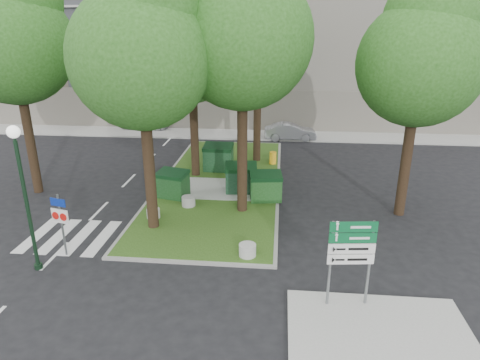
# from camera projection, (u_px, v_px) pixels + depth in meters

# --- Properties ---
(ground) EXTENTS (120.00, 120.00, 0.00)m
(ground) POSITION_uv_depth(u_px,v_px,m) (175.00, 262.00, 15.29)
(ground) COLOR black
(ground) RESTS_ON ground
(median_island) EXTENTS (6.00, 16.00, 0.12)m
(median_island) POSITION_uv_depth(u_px,v_px,m) (220.00, 183.00, 22.69)
(median_island) COLOR #264814
(median_island) RESTS_ON ground
(median_kerb) EXTENTS (6.30, 16.30, 0.10)m
(median_kerb) POSITION_uv_depth(u_px,v_px,m) (220.00, 183.00, 22.69)
(median_kerb) COLOR gray
(median_kerb) RESTS_ON ground
(sidewalk_corner) EXTENTS (5.00, 4.00, 0.12)m
(sidewalk_corner) POSITION_uv_depth(u_px,v_px,m) (382.00, 341.00, 11.40)
(sidewalk_corner) COLOR #999993
(sidewalk_corner) RESTS_ON ground
(building_sidewalk) EXTENTS (42.00, 3.00, 0.12)m
(building_sidewalk) POSITION_uv_depth(u_px,v_px,m) (233.00, 134.00, 32.54)
(building_sidewalk) COLOR #999993
(building_sidewalk) RESTS_ON ground
(zebra_crossing) EXTENTS (5.00, 3.00, 0.01)m
(zebra_crossing) POSITION_uv_depth(u_px,v_px,m) (92.00, 237.00, 17.03)
(zebra_crossing) COLOR silver
(zebra_crossing) RESTS_ON ground
(apartment_building) EXTENTS (41.00, 12.00, 16.00)m
(apartment_building) POSITION_uv_depth(u_px,v_px,m) (242.00, 23.00, 36.80)
(apartment_building) COLOR tan
(apartment_building) RESTS_ON ground
(tree_median_near_left) EXTENTS (5.20, 5.20, 10.53)m
(tree_median_near_left) POSITION_uv_depth(u_px,v_px,m) (143.00, 44.00, 15.28)
(tree_median_near_left) COLOR black
(tree_median_near_left) RESTS_ON ground
(tree_median_near_right) EXTENTS (5.60, 5.60, 11.46)m
(tree_median_near_right) POSITION_uv_depth(u_px,v_px,m) (245.00, 24.00, 16.59)
(tree_median_near_right) COLOR black
(tree_median_near_right) RESTS_ON ground
(tree_median_mid) EXTENTS (4.80, 4.80, 9.99)m
(tree_median_mid) POSITION_uv_depth(u_px,v_px,m) (193.00, 45.00, 21.42)
(tree_median_mid) COLOR black
(tree_median_mid) RESTS_ON ground
(tree_median_far) EXTENTS (5.80, 5.80, 11.93)m
(tree_median_far) POSITION_uv_depth(u_px,v_px,m) (260.00, 17.00, 23.46)
(tree_median_far) COLOR black
(tree_median_far) RESTS_ON ground
(tree_street_left) EXTENTS (5.40, 5.40, 11.00)m
(tree_street_left) POSITION_uv_depth(u_px,v_px,m) (14.00, 32.00, 19.07)
(tree_street_left) COLOR black
(tree_street_left) RESTS_ON ground
(tree_street_right) EXTENTS (5.00, 5.00, 10.06)m
(tree_street_right) POSITION_uv_depth(u_px,v_px,m) (423.00, 51.00, 16.77)
(tree_street_right) COLOR black
(tree_street_right) RESTS_ON ground
(dumpster_a) EXTENTS (1.65, 1.34, 1.33)m
(dumpster_a) POSITION_uv_depth(u_px,v_px,m) (173.00, 184.00, 20.51)
(dumpster_a) COLOR #0E3411
(dumpster_a) RESTS_ON median_island
(dumpster_b) EXTENTS (1.68, 1.21, 1.53)m
(dumpster_b) POSITION_uv_depth(u_px,v_px,m) (218.00, 157.00, 24.27)
(dumpster_b) COLOR #113A1B
(dumpster_b) RESTS_ON median_island
(dumpster_c) EXTENTS (1.64, 1.22, 1.44)m
(dumpster_c) POSITION_uv_depth(u_px,v_px,m) (241.00, 178.00, 21.17)
(dumpster_c) COLOR black
(dumpster_c) RESTS_ON median_island
(dumpster_d) EXTENTS (1.61, 1.23, 1.38)m
(dumpster_d) POSITION_uv_depth(u_px,v_px,m) (266.00, 187.00, 20.15)
(dumpster_d) COLOR #154314
(dumpster_d) RESTS_ON median_island
(bollard_left) EXTENTS (0.57, 0.57, 0.41)m
(bollard_left) POSITION_uv_depth(u_px,v_px,m) (153.00, 213.00, 18.42)
(bollard_left) COLOR #A1A09B
(bollard_left) RESTS_ON median_island
(bollard_right) EXTENTS (0.62, 0.62, 0.44)m
(bollard_right) POSITION_uv_depth(u_px,v_px,m) (247.00, 250.00, 15.40)
(bollard_right) COLOR #ADAEA8
(bollard_right) RESTS_ON median_island
(bollard_mid) EXTENTS (0.62, 0.62, 0.45)m
(bollard_mid) POSITION_uv_depth(u_px,v_px,m) (189.00, 201.00, 19.62)
(bollard_mid) COLOR gray
(bollard_mid) RESTS_ON median_island
(litter_bin) EXTENTS (0.41, 0.41, 0.72)m
(litter_bin) POSITION_uv_depth(u_px,v_px,m) (273.00, 158.00, 25.45)
(litter_bin) COLOR gold
(litter_bin) RESTS_ON median_island
(street_lamp) EXTENTS (0.40, 0.40, 5.08)m
(street_lamp) POSITION_uv_depth(u_px,v_px,m) (23.00, 183.00, 13.78)
(street_lamp) COLOR black
(street_lamp) RESTS_ON ground
(traffic_sign_pole) EXTENTS (0.71, 0.22, 2.40)m
(traffic_sign_pole) POSITION_uv_depth(u_px,v_px,m) (61.00, 217.00, 15.22)
(traffic_sign_pole) COLOR slate
(traffic_sign_pole) RESTS_ON ground
(directional_sign) EXTENTS (1.35, 0.22, 2.71)m
(directional_sign) POSITION_uv_depth(u_px,v_px,m) (351.00, 250.00, 12.23)
(directional_sign) COLOR slate
(directional_sign) RESTS_ON sidewalk_corner
(car_white) EXTENTS (3.71, 1.57, 1.25)m
(car_white) POSITION_uv_depth(u_px,v_px,m) (145.00, 122.00, 33.93)
(car_white) COLOR silver
(car_white) RESTS_ON ground
(car_silver) EXTENTS (3.79, 1.50, 1.23)m
(car_silver) POSITION_uv_depth(u_px,v_px,m) (290.00, 132.00, 31.04)
(car_silver) COLOR #94969C
(car_silver) RESTS_ON ground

